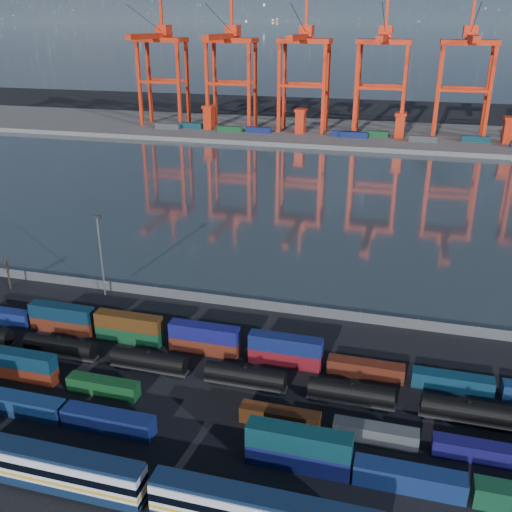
% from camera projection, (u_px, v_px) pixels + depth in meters
% --- Properties ---
extents(ground, '(700.00, 700.00, 0.00)m').
position_uv_depth(ground, '(202.00, 395.00, 82.78)').
color(ground, black).
rests_on(ground, ground).
extents(harbor_water, '(700.00, 700.00, 0.00)m').
position_uv_depth(harbor_water, '(320.00, 197.00, 176.42)').
color(harbor_water, '#2A363C').
rests_on(harbor_water, ground).
extents(far_quay, '(700.00, 70.00, 2.00)m').
position_uv_depth(far_quay, '(356.00, 134.00, 269.68)').
color(far_quay, '#514F4C').
rests_on(far_quay, ground).
extents(passenger_train, '(76.65, 3.04, 5.22)m').
position_uv_depth(passenger_train, '(45.00, 467.00, 65.78)').
color(passenger_train, silver).
rests_on(passenger_train, ground).
extents(container_row_south, '(140.80, 2.59, 5.53)m').
position_uv_depth(container_row_south, '(49.00, 406.00, 77.10)').
color(container_row_south, '#3B3C3F').
rests_on(container_row_south, ground).
extents(container_row_mid, '(140.02, 2.21, 4.72)m').
position_uv_depth(container_row_mid, '(232.00, 405.00, 77.83)').
color(container_row_mid, '#3D4042').
rests_on(container_row_mid, ground).
extents(container_row_north, '(129.27, 2.36, 5.03)m').
position_uv_depth(container_row_north, '(220.00, 344.00, 92.19)').
color(container_row_north, navy).
rests_on(container_row_north, ground).
extents(tanker_string, '(136.48, 2.68, 3.84)m').
position_uv_depth(tanker_string, '(245.00, 376.00, 83.95)').
color(tanker_string, black).
rests_on(tanker_string, ground).
extents(waterfront_fence, '(160.12, 0.12, 2.20)m').
position_uv_depth(waterfront_fence, '(253.00, 304.00, 107.37)').
color(waterfront_fence, '#595B5E').
rests_on(waterfront_fence, ground).
extents(bare_tree, '(1.79, 1.78, 7.15)m').
position_uv_depth(bare_tree, '(8.00, 273.00, 114.62)').
color(bare_tree, black).
rests_on(bare_tree, ground).
extents(yard_light_mast, '(1.60, 0.40, 16.60)m').
position_uv_depth(yard_light_mast, '(101.00, 251.00, 109.74)').
color(yard_light_mast, slate).
rests_on(yard_light_mast, ground).
extents(gantry_cranes, '(198.48, 45.08, 61.04)m').
position_uv_depth(gantry_cranes, '(343.00, 53.00, 251.73)').
color(gantry_cranes, red).
rests_on(gantry_cranes, ground).
extents(quay_containers, '(172.58, 10.99, 2.60)m').
position_uv_depth(quay_containers, '(329.00, 133.00, 258.52)').
color(quay_containers, navy).
rests_on(quay_containers, far_quay).
extents(straddle_carriers, '(140.00, 7.00, 11.10)m').
position_uv_depth(straddle_carriers, '(349.00, 122.00, 258.77)').
color(straddle_carriers, red).
rests_on(straddle_carriers, far_quay).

